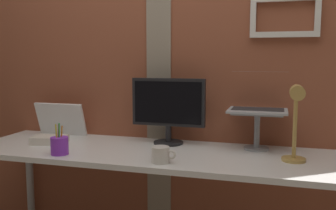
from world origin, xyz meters
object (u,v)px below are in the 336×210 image
monitor (169,106)px  pen_cup (60,145)px  whiteboard_panel (61,119)px  laptop (259,100)px  desk_lamp (296,115)px  coffee_mug (161,155)px

monitor → pen_cup: 0.67m
monitor → pen_cup: size_ratio=2.61×
whiteboard_panel → pen_cup: whiteboard_panel is taller
monitor → laptop: bearing=8.5°
monitor → whiteboard_panel: (-0.77, 0.04, -0.12)m
desk_lamp → coffee_mug: desk_lamp is taller
desk_lamp → monitor: bearing=160.8°
pen_cup → coffee_mug: (0.58, -0.00, -0.01)m
whiteboard_panel → desk_lamp: bearing=-10.9°
whiteboard_panel → desk_lamp: 1.52m
coffee_mug → whiteboard_panel: bearing=152.1°
laptop → coffee_mug: laptop is taller
whiteboard_panel → pen_cup: 0.53m
whiteboard_panel → coffee_mug: whiteboard_panel is taller
pen_cup → laptop: bearing=25.7°
monitor → coffee_mug: size_ratio=3.59×
desk_lamp → coffee_mug: 0.69m
monitor → whiteboard_panel: monitor is taller
monitor → laptop: size_ratio=1.37×
monitor → coffee_mug: 0.46m
laptop → whiteboard_panel: size_ratio=0.94×
pen_cup → whiteboard_panel: bearing=121.1°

